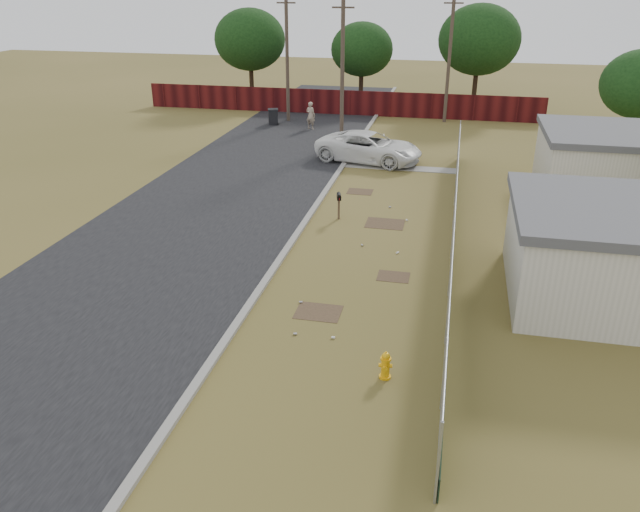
% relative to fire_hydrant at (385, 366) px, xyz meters
% --- Properties ---
extents(ground, '(120.00, 120.00, 0.00)m').
position_rel_fire_hydrant_xyz_m(ground, '(-1.63, 8.00, -0.37)').
color(ground, olive).
rests_on(ground, ground).
extents(street, '(15.10, 60.00, 0.12)m').
position_rel_fire_hydrant_xyz_m(street, '(-8.39, 16.05, -0.35)').
color(street, black).
rests_on(street, ground).
extents(chainlink_fence, '(0.10, 27.06, 2.02)m').
position_rel_fire_hydrant_xyz_m(chainlink_fence, '(1.49, 9.02, 0.43)').
color(chainlink_fence, '#999DA2').
rests_on(chainlink_fence, ground).
extents(privacy_fence, '(30.00, 0.12, 1.80)m').
position_rel_fire_hydrant_xyz_m(privacy_fence, '(-7.63, 33.00, 0.53)').
color(privacy_fence, '#4F1111').
rests_on(privacy_fence, ground).
extents(utility_poles, '(12.60, 8.24, 9.00)m').
position_rel_fire_hydrant_xyz_m(utility_poles, '(-5.30, 28.66, 4.33)').
color(utility_poles, '#4B3C32').
rests_on(utility_poles, ground).
extents(houses, '(9.30, 17.24, 3.10)m').
position_rel_fire_hydrant_xyz_m(houses, '(8.07, 11.13, 1.19)').
color(houses, silver).
rests_on(houses, ground).
extents(horizon_trees, '(33.32, 31.94, 7.78)m').
position_rel_fire_hydrant_xyz_m(horizon_trees, '(-0.79, 31.55, 4.26)').
color(horizon_trees, '#2F2115').
rests_on(horizon_trees, ground).
extents(fire_hydrant, '(0.36, 0.36, 0.79)m').
position_rel_fire_hydrant_xyz_m(fire_hydrant, '(0.00, 0.00, 0.00)').
color(fire_hydrant, '#F3AD0C').
rests_on(fire_hydrant, ground).
extents(mailbox, '(0.28, 0.50, 1.15)m').
position_rel_fire_hydrant_xyz_m(mailbox, '(-3.34, 11.13, 0.54)').
color(mailbox, brown).
rests_on(mailbox, ground).
extents(pickup_truck, '(6.35, 4.01, 1.64)m').
position_rel_fire_hydrant_xyz_m(pickup_truck, '(-3.40, 20.45, 0.45)').
color(pickup_truck, white).
rests_on(pickup_truck, ground).
extents(pedestrian, '(0.78, 0.63, 1.85)m').
position_rel_fire_hydrant_xyz_m(pedestrian, '(-8.45, 27.72, 0.55)').
color(pedestrian, tan).
rests_on(pedestrian, ground).
extents(trash_bin, '(0.91, 0.89, 1.09)m').
position_rel_fire_hydrant_xyz_m(trash_bin, '(-11.33, 28.52, 0.19)').
color(trash_bin, black).
rests_on(trash_bin, ground).
extents(scattered_litter, '(2.76, 11.56, 0.07)m').
position_rel_fire_hydrant_xyz_m(scattered_litter, '(-1.69, 6.79, -0.33)').
color(scattered_litter, white).
rests_on(scattered_litter, ground).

